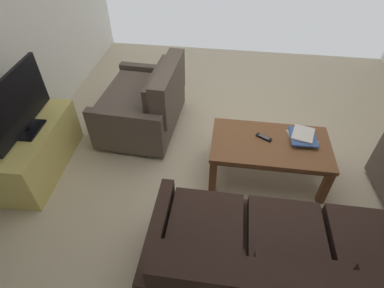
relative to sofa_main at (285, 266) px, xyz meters
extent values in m
cube|color=beige|center=(0.35, -1.42, -0.35)|extent=(4.89, 5.49, 0.01)
cylinder|color=black|center=(-0.79, -0.44, -0.32)|extent=(0.05, 0.05, 0.06)
cylinder|color=black|center=(0.80, -0.44, -0.32)|extent=(0.05, 0.05, 0.06)
cube|color=black|center=(0.00, -0.07, -0.11)|extent=(1.75, 0.87, 0.35)
cube|color=black|center=(-0.58, -0.09, 0.12)|extent=(0.55, 0.76, 0.10)
cube|color=black|center=(0.00, -0.09, 0.12)|extent=(0.55, 0.76, 0.10)
cube|color=black|center=(0.58, -0.09, 0.12)|extent=(0.55, 0.76, 0.10)
cube|color=black|center=(0.00, 0.19, 0.24)|extent=(0.53, 0.12, 0.32)
cube|color=black|center=(0.58, 0.19, 0.24)|extent=(0.53, 0.12, 0.32)
cube|color=black|center=(0.93, -0.07, -0.04)|extent=(0.10, 0.86, 0.51)
cylinder|color=black|center=(1.88, -2.21, -0.32)|extent=(0.05, 0.05, 0.06)
cylinder|color=black|center=(1.91, -1.44, -0.32)|extent=(0.05, 0.05, 0.06)
cylinder|color=black|center=(1.16, -2.18, -0.32)|extent=(0.05, 0.05, 0.06)
cylinder|color=black|center=(1.20, -1.41, -0.32)|extent=(0.05, 0.05, 0.06)
cube|color=brown|center=(1.54, -1.81, -0.11)|extent=(0.88, 0.97, 0.36)
cube|color=brown|center=(1.56, -1.81, 0.12)|extent=(0.78, 0.90, 0.10)
cube|color=brown|center=(1.18, -1.79, 0.27)|extent=(0.23, 0.94, 0.49)
cube|color=brown|center=(1.29, -1.80, 0.27)|extent=(0.16, 0.85, 0.35)
cube|color=brown|center=(1.51, -2.33, -0.04)|extent=(0.84, 0.14, 0.52)
cube|color=brown|center=(1.56, -1.29, -0.04)|extent=(0.84, 0.14, 0.52)
cube|color=brown|center=(0.05, -1.18, 0.09)|extent=(1.15, 0.64, 0.04)
cube|color=brown|center=(0.05, -1.18, 0.05)|extent=(1.05, 0.58, 0.05)
cube|color=brown|center=(-0.47, -1.46, -0.14)|extent=(0.07, 0.07, 0.42)
cube|color=brown|center=(0.58, -1.46, -0.14)|extent=(0.07, 0.07, 0.42)
cube|color=brown|center=(-0.47, -0.90, -0.14)|extent=(0.07, 0.07, 0.42)
cube|color=brown|center=(0.58, -0.90, -0.14)|extent=(0.07, 0.07, 0.42)
cube|color=#D8C666|center=(2.40, -0.96, -0.08)|extent=(0.47, 1.14, 0.53)
cube|color=black|center=(2.51, -0.95, -0.08)|extent=(0.07, 0.95, 0.32)
cube|color=black|center=(2.41, -0.88, -0.08)|extent=(0.21, 0.25, 0.06)
cube|color=black|center=(2.40, -0.96, 0.19)|extent=(0.22, 0.33, 0.02)
cube|color=black|center=(2.40, -0.96, 0.23)|extent=(0.04, 0.06, 0.06)
cube|color=black|center=(2.40, -0.96, 0.51)|extent=(0.08, 0.92, 0.53)
cube|color=black|center=(2.42, -0.96, 0.51)|extent=(0.05, 0.89, 0.50)
cylinder|color=black|center=(-1.09, -1.22, -0.32)|extent=(0.05, 0.05, 0.06)
cube|color=silver|center=(-0.25, -1.29, 0.13)|extent=(0.30, 0.29, 0.03)
cube|color=#385693|center=(-0.25, -1.27, 0.15)|extent=(0.26, 0.30, 0.02)
cube|color=silver|center=(-0.25, -1.29, 0.17)|extent=(0.25, 0.28, 0.02)
cube|color=black|center=(0.12, -1.24, 0.12)|extent=(0.16, 0.12, 0.02)
cube|color=#59595B|center=(0.12, -1.24, 0.13)|extent=(0.11, 0.08, 0.00)
camera|label=1|loc=(0.51, 1.08, 2.07)|focal=28.31mm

